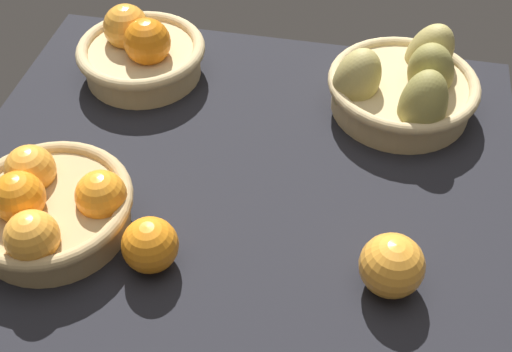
% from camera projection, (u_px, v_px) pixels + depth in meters
% --- Properties ---
extents(market_tray, '(0.84, 0.72, 0.03)m').
position_uv_depth(market_tray, '(237.00, 179.00, 1.00)').
color(market_tray, black).
rests_on(market_tray, ground).
extents(basket_far_right_pears, '(0.26, 0.25, 0.14)m').
position_uv_depth(basket_far_right_pears, '(405.00, 86.00, 1.06)').
color(basket_far_right_pears, tan).
rests_on(basket_far_right_pears, market_tray).
extents(basket_near_left, '(0.23, 0.23, 0.11)m').
position_uv_depth(basket_near_left, '(49.00, 207.00, 0.89)').
color(basket_near_left, tan).
rests_on(basket_near_left, market_tray).
extents(basket_far_left, '(0.22, 0.22, 0.12)m').
position_uv_depth(basket_far_left, '(141.00, 52.00, 1.13)').
color(basket_far_left, tan).
rests_on(basket_far_left, market_tray).
extents(loose_orange_front_gap, '(0.08, 0.08, 0.08)m').
position_uv_depth(loose_orange_front_gap, '(392.00, 266.00, 0.82)').
color(loose_orange_front_gap, '#F49E33').
rests_on(loose_orange_front_gap, market_tray).
extents(loose_orange_back_gap, '(0.07, 0.07, 0.07)m').
position_uv_depth(loose_orange_back_gap, '(150.00, 245.00, 0.85)').
color(loose_orange_back_gap, orange).
rests_on(loose_orange_back_gap, market_tray).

